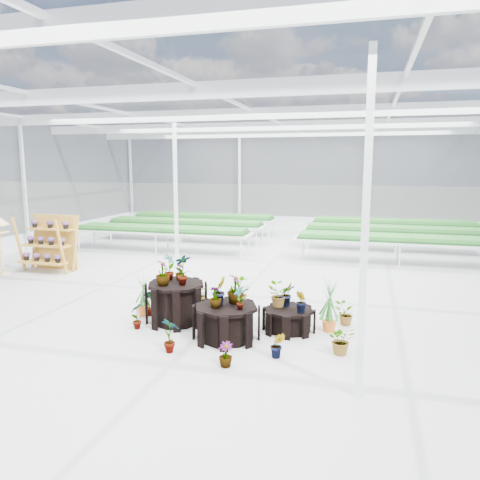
% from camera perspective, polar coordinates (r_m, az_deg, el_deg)
% --- Properties ---
extents(ground_plane, '(24.00, 24.00, 0.00)m').
position_cam_1_polar(ground_plane, '(10.94, -1.32, -7.03)').
color(ground_plane, gray).
rests_on(ground_plane, ground).
extents(greenhouse_shell, '(18.00, 24.00, 4.50)m').
position_cam_1_polar(greenhouse_shell, '(10.54, -1.36, 4.79)').
color(greenhouse_shell, white).
rests_on(greenhouse_shell, ground).
extents(steel_frame, '(18.00, 24.00, 4.50)m').
position_cam_1_polar(steel_frame, '(10.54, -1.36, 4.79)').
color(steel_frame, silver).
rests_on(steel_frame, ground).
extents(nursery_benches, '(16.00, 7.00, 0.84)m').
position_cam_1_polar(nursery_benches, '(17.72, 5.37, 0.62)').
color(nursery_benches, silver).
rests_on(nursery_benches, ground).
extents(plinth_tall, '(1.52, 1.52, 0.79)m').
position_cam_1_polar(plinth_tall, '(9.28, -7.75, -7.59)').
color(plinth_tall, black).
rests_on(plinth_tall, ground).
extents(plinth_mid, '(1.39, 1.39, 0.61)m').
position_cam_1_polar(plinth_mid, '(8.38, -1.69, -10.02)').
color(plinth_mid, black).
rests_on(plinth_mid, ground).
extents(plinth_low, '(1.01, 1.01, 0.42)m').
position_cam_1_polar(plinth_low, '(8.84, 5.97, -9.66)').
color(plinth_low, black).
rests_on(plinth_low, ground).
extents(shelf_rack, '(1.56, 0.88, 1.62)m').
position_cam_1_polar(shelf_rack, '(14.50, -22.44, -0.42)').
color(shelf_rack, '#B6822C').
rests_on(shelf_rack, ground).
extents(bird_table, '(0.51, 0.51, 1.66)m').
position_cam_1_polar(bird_table, '(14.60, -27.16, -0.59)').
color(bird_table, '#DABC80').
rests_on(bird_table, ground).
extents(nursery_plants, '(4.46, 3.50, 1.39)m').
position_cam_1_polar(nursery_plants, '(9.07, -0.17, -7.16)').
color(nursery_plants, '#2B702A').
rests_on(nursery_plants, ground).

